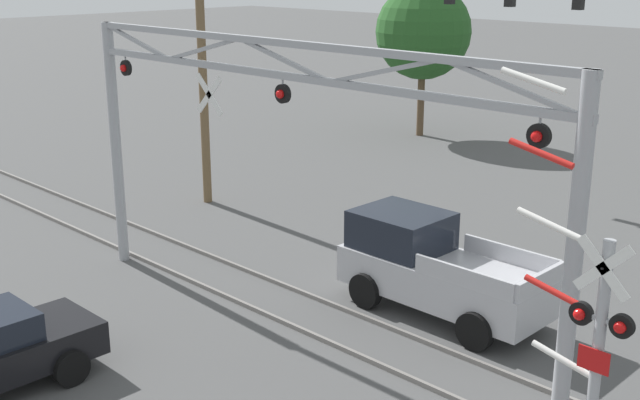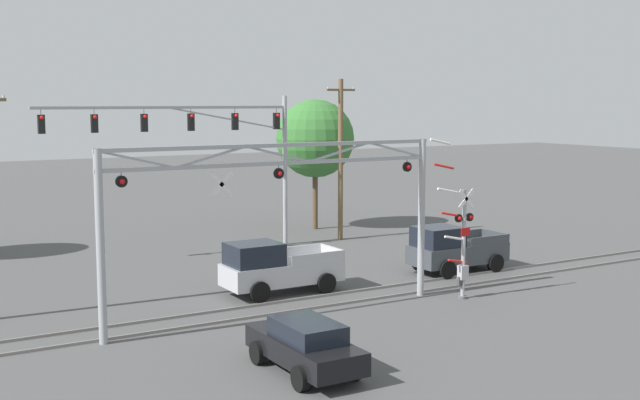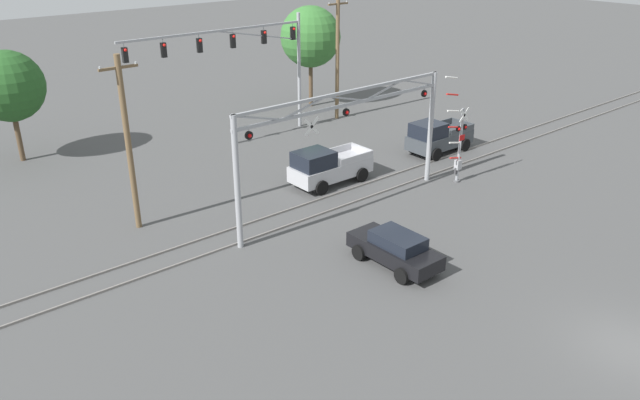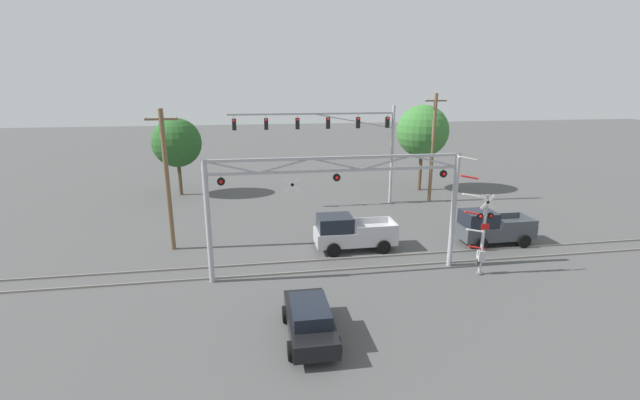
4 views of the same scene
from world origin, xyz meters
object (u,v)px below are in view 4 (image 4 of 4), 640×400
object	(u,v)px
sedan_waiting	(310,320)
background_tree_far_left_verge	(177,143)
crossing_gantry	(336,196)
crossing_signal_mast	(481,234)
traffic_signal_span	(346,134)
utility_pole_left	(167,179)
pickup_truck_following	(491,228)
background_tree_beyond_span	(423,131)
utility_pole_right	(433,147)
pickup_truck_lead	(350,233)

from	to	relation	value
sedan_waiting	background_tree_far_left_verge	bearing A→B (deg)	109.37
crossing_gantry	crossing_signal_mast	size ratio (longest dim) A/B	2.05
traffic_signal_span	background_tree_far_left_verge	bearing A→B (deg)	158.74
sedan_waiting	utility_pole_left	distance (m)	13.12
pickup_truck_following	utility_pole_left	xyz separation A→B (m)	(-19.42, 2.19, 3.27)
background_tree_beyond_span	utility_pole_right	bearing A→B (deg)	-99.83
utility_pole_right	sedan_waiting	bearing A→B (deg)	-124.71
crossing_gantry	crossing_signal_mast	world-z (taller)	crossing_signal_mast
pickup_truck_lead	background_tree_far_left_verge	xyz separation A→B (m)	(-12.10, 15.13, 3.62)
pickup_truck_lead	utility_pole_left	bearing A→B (deg)	170.72
sedan_waiting	utility_pole_right	world-z (taller)	utility_pole_right
background_tree_beyond_span	sedan_waiting	bearing A→B (deg)	-120.97
traffic_signal_span	utility_pole_right	size ratio (longest dim) A/B	1.47
sedan_waiting	utility_pole_left	size ratio (longest dim) A/B	0.51
sedan_waiting	utility_pole_right	bearing A→B (deg)	55.29
crossing_gantry	sedan_waiting	world-z (taller)	crossing_gantry
traffic_signal_span	sedan_waiting	xyz separation A→B (m)	(-5.42, -18.59, -5.03)
background_tree_far_left_verge	pickup_truck_following	bearing A→B (deg)	-36.68
crossing_signal_mast	background_tree_far_left_verge	bearing A→B (deg)	132.42
pickup_truck_following	background_tree_far_left_verge	distance (m)	26.36
sedan_waiting	utility_pole_left	world-z (taller)	utility_pole_left
pickup_truck_following	crossing_signal_mast	bearing A→B (deg)	-126.91
crossing_signal_mast	pickup_truck_lead	distance (m)	7.44
traffic_signal_span	sedan_waiting	distance (m)	20.01
utility_pole_left	utility_pole_right	distance (m)	21.13
utility_pole_left	background_tree_far_left_verge	xyz separation A→B (m)	(-1.52, 13.41, 0.35)
crossing_gantry	pickup_truck_following	distance (m)	11.17
utility_pole_left	utility_pole_right	world-z (taller)	utility_pole_right
pickup_truck_following	background_tree_beyond_span	size ratio (longest dim) A/B	0.58
pickup_truck_following	utility_pole_right	distance (m)	10.61
crossing_gantry	background_tree_far_left_verge	xyz separation A→B (m)	(-10.58, 18.32, 0.46)
sedan_waiting	utility_pole_left	bearing A→B (deg)	123.17
traffic_signal_span	utility_pole_left	size ratio (longest dim) A/B	1.57
crossing_signal_mast	background_tree_far_left_verge	xyz separation A→B (m)	(-17.92, 19.61, 2.44)
sedan_waiting	pickup_truck_lead	bearing A→B (deg)	67.49
crossing_gantry	background_tree_beyond_span	xyz separation A→B (m)	(11.27, 16.69, 1.26)
crossing_signal_mast	pickup_truck_following	bearing A→B (deg)	53.09
traffic_signal_span	sedan_waiting	bearing A→B (deg)	-106.27
crossing_signal_mast	pickup_truck_lead	world-z (taller)	crossing_signal_mast
utility_pole_right	background_tree_beyond_span	size ratio (longest dim) A/B	1.14
pickup_truck_lead	utility_pole_left	world-z (taller)	utility_pole_left
pickup_truck_following	utility_pole_right	xyz separation A→B (m)	(0.22, 9.99, 3.56)
crossing_gantry	pickup_truck_lead	size ratio (longest dim) A/B	2.69
crossing_signal_mast	traffic_signal_span	bearing A→B (deg)	105.94
sedan_waiting	background_tree_far_left_verge	world-z (taller)	background_tree_far_left_verge
crossing_signal_mast	background_tree_beyond_span	size ratio (longest dim) A/B	0.81
crossing_gantry	sedan_waiting	distance (m)	6.96
sedan_waiting	background_tree_beyond_span	xyz separation A→B (m)	(13.41, 22.35, 4.69)
traffic_signal_span	pickup_truck_lead	xyz separation A→B (m)	(-1.76, -9.74, -4.77)
crossing_signal_mast	pickup_truck_lead	size ratio (longest dim) A/B	1.31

